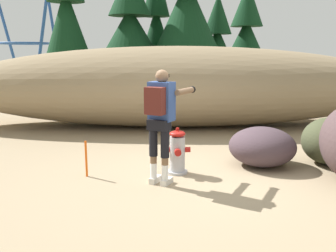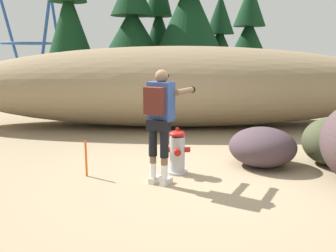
# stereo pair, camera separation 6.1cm
# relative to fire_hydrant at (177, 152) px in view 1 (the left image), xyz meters

# --- Properties ---
(ground_plane) EXTENTS (56.00, 56.00, 0.04)m
(ground_plane) POSITION_rel_fire_hydrant_xyz_m (0.22, -0.24, -0.38)
(ground_plane) COLOR #998466
(dirt_embankment) EXTENTS (12.53, 3.20, 2.18)m
(dirt_embankment) POSITION_rel_fire_hydrant_xyz_m (0.22, 4.20, 0.73)
(dirt_embankment) COLOR #897556
(dirt_embankment) RESTS_ON ground_plane
(fire_hydrant) EXTENTS (0.44, 0.39, 0.78)m
(fire_hydrant) POSITION_rel_fire_hydrant_xyz_m (0.00, 0.00, 0.00)
(fire_hydrant) COLOR #B2B2B7
(fire_hydrant) RESTS_ON ground_plane
(utility_worker) EXTENTS (0.81, 1.04, 1.75)m
(utility_worker) POSITION_rel_fire_hydrant_xyz_m (-0.27, -0.49, 0.76)
(utility_worker) COLOR beige
(utility_worker) RESTS_ON ground_plane
(boulder_large) EXTENTS (1.33, 1.28, 0.70)m
(boulder_large) POSITION_rel_fire_hydrant_xyz_m (1.54, 0.39, -0.01)
(boulder_large) COLOR #43343B
(boulder_large) RESTS_ON ground_plane
(boulder_small) EXTENTS (1.45, 1.47, 0.85)m
(boulder_small) POSITION_rel_fire_hydrant_xyz_m (2.80, 0.51, 0.07)
(boulder_small) COLOR #3F432B
(boulder_small) RESTS_ON ground_plane
(pine_tree_far_left) EXTENTS (2.22, 2.22, 6.74)m
(pine_tree_far_left) POSITION_rel_fire_hydrant_xyz_m (-3.91, 8.90, 3.09)
(pine_tree_far_left) COLOR #47331E
(pine_tree_far_left) RESTS_ON ground_plane
(pine_tree_left) EXTENTS (2.73, 2.73, 5.40)m
(pine_tree_left) POSITION_rel_fire_hydrant_xyz_m (-1.55, 9.86, 2.81)
(pine_tree_left) COLOR #47331E
(pine_tree_left) RESTS_ON ground_plane
(pine_tree_center) EXTENTS (1.87, 1.87, 5.98)m
(pine_tree_center) POSITION_rel_fire_hydrant_xyz_m (-0.47, 11.09, 2.82)
(pine_tree_center) COLOR #47331E
(pine_tree_center) RESTS_ON ground_plane
(pine_tree_right) EXTENTS (2.95, 2.95, 7.06)m
(pine_tree_right) POSITION_rel_fire_hydrant_xyz_m (0.80, 9.61, 3.61)
(pine_tree_right) COLOR #47331E
(pine_tree_right) RESTS_ON ground_plane
(pine_tree_far_right) EXTENTS (1.95, 1.95, 4.60)m
(pine_tree_far_right) POSITION_rel_fire_hydrant_xyz_m (2.28, 11.09, 2.16)
(pine_tree_far_right) COLOR #47331E
(pine_tree_far_right) RESTS_ON ground_plane
(pine_tree_ridge_end) EXTENTS (2.30, 2.30, 5.19)m
(pine_tree_ridge_end) POSITION_rel_fire_hydrant_xyz_m (3.72, 11.69, 2.51)
(pine_tree_ridge_end) COLOR #47331E
(pine_tree_ridge_end) RESTS_ON ground_plane
(survey_stake) EXTENTS (0.04, 0.04, 0.60)m
(survey_stake) POSITION_rel_fire_hydrant_xyz_m (-1.50, -0.15, -0.06)
(survey_stake) COLOR #E55914
(survey_stake) RESTS_ON ground_plane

